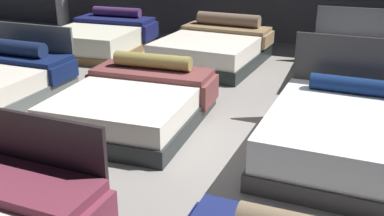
{
  "coord_description": "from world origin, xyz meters",
  "views": [
    {
      "loc": [
        1.3,
        -4.16,
        2.16
      ],
      "look_at": [
        -0.4,
        0.12,
        0.36
      ],
      "focal_mm": 41.9,
      "sensor_mm": 36.0,
      "label": 1
    }
  ],
  "objects_px": {
    "bed_6": "(343,134)",
    "bed_10": "(358,65)",
    "bed_8": "(102,38)",
    "bed_9": "(213,49)",
    "bed_5": "(134,104)"
  },
  "relations": [
    {
      "from": "bed_8",
      "to": "bed_10",
      "type": "xyz_separation_m",
      "value": [
        4.74,
        -0.08,
        -0.04
      ]
    },
    {
      "from": "bed_9",
      "to": "bed_10",
      "type": "distance_m",
      "value": 2.41
    },
    {
      "from": "bed_6",
      "to": "bed_8",
      "type": "xyz_separation_m",
      "value": [
        -4.72,
        2.98,
        -0.01
      ]
    },
    {
      "from": "bed_5",
      "to": "bed_9",
      "type": "bearing_deg",
      "value": 86.29
    },
    {
      "from": "bed_5",
      "to": "bed_9",
      "type": "relative_size",
      "value": 0.94
    },
    {
      "from": "bed_9",
      "to": "bed_10",
      "type": "xyz_separation_m",
      "value": [
        2.41,
        -0.01,
        -0.05
      ]
    },
    {
      "from": "bed_6",
      "to": "bed_10",
      "type": "distance_m",
      "value": 2.91
    },
    {
      "from": "bed_9",
      "to": "bed_8",
      "type": "bearing_deg",
      "value": -178.66
    },
    {
      "from": "bed_5",
      "to": "bed_8",
      "type": "height_order",
      "value": "bed_8"
    },
    {
      "from": "bed_8",
      "to": "bed_9",
      "type": "bearing_deg",
      "value": -4.84
    },
    {
      "from": "bed_5",
      "to": "bed_10",
      "type": "bearing_deg",
      "value": 46.27
    },
    {
      "from": "bed_8",
      "to": "bed_9",
      "type": "relative_size",
      "value": 0.97
    },
    {
      "from": "bed_8",
      "to": "bed_9",
      "type": "xyz_separation_m",
      "value": [
        2.33,
        -0.07,
        0.01
      ]
    },
    {
      "from": "bed_10",
      "to": "bed_5",
      "type": "bearing_deg",
      "value": -132.27
    },
    {
      "from": "bed_5",
      "to": "bed_6",
      "type": "distance_m",
      "value": 2.42
    }
  ]
}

